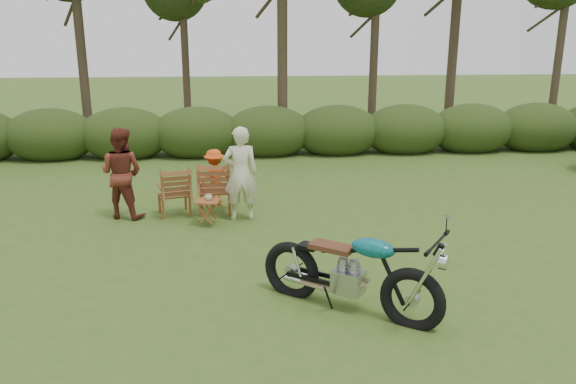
{
  "coord_description": "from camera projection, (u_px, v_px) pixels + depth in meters",
  "views": [
    {
      "loc": [
        -0.88,
        -6.83,
        3.34
      ],
      "look_at": [
        -0.09,
        1.76,
        0.9
      ],
      "focal_mm": 35.0,
      "sensor_mm": 36.0,
      "label": 1
    }
  ],
  "objects": [
    {
      "name": "adult_b",
      "position": [
        125.0,
        217.0,
        10.62
      ],
      "size": [
        0.99,
        0.88,
        1.7
      ],
      "primitive_type": "imported",
      "rotation": [
        0.0,
        0.0,
        2.81
      ],
      "color": "maroon",
      "rests_on": "ground"
    },
    {
      "name": "motorcycle",
      "position": [
        348.0,
        309.0,
        7.07
      ],
      "size": [
        2.38,
        2.07,
        1.32
      ],
      "primitive_type": null,
      "rotation": [
        0.0,
        0.0,
        -0.63
      ],
      "color": "#0C9BA0",
      "rests_on": "ground"
    },
    {
      "name": "child",
      "position": [
        216.0,
        205.0,
        11.34
      ],
      "size": [
        0.85,
        0.75,
        1.15
      ],
      "primitive_type": "imported",
      "rotation": [
        0.0,
        0.0,
        3.68
      ],
      "color": "#D74814",
      "rests_on": "ground"
    },
    {
      "name": "lawn_chair_left",
      "position": [
        175.0,
        214.0,
        10.76
      ],
      "size": [
        0.79,
        0.79,
        0.93
      ],
      "primitive_type": null,
      "rotation": [
        0.0,
        0.0,
        3.42
      ],
      "color": "brown",
      "rests_on": "ground"
    },
    {
      "name": "ground",
      "position": [
        307.0,
        292.0,
        7.52
      ],
      "size": [
        80.0,
        80.0,
        0.0
      ],
      "primitive_type": "plane",
      "color": "#35501A",
      "rests_on": "ground"
    },
    {
      "name": "lawn_chair_right",
      "position": [
        216.0,
        212.0,
        10.89
      ],
      "size": [
        0.7,
        0.7,
        1.02
      ],
      "primitive_type": null,
      "rotation": [
        0.0,
        0.0,
        3.14
      ],
      "color": "brown",
      "rests_on": "ground"
    },
    {
      "name": "tree_line",
      "position": [
        283.0,
        16.0,
        15.86
      ],
      "size": [
        22.52,
        11.62,
        8.14
      ],
      "color": "#392B1F",
      "rests_on": "ground"
    },
    {
      "name": "adult_a",
      "position": [
        242.0,
        219.0,
        10.49
      ],
      "size": [
        0.65,
        0.44,
        1.75
      ],
      "primitive_type": "imported",
      "rotation": [
        0.0,
        0.0,
        3.18
      ],
      "color": "beige",
      "rests_on": "ground"
    },
    {
      "name": "side_table",
      "position": [
        208.0,
        213.0,
        10.09
      ],
      "size": [
        0.53,
        0.47,
        0.46
      ],
      "primitive_type": null,
      "rotation": [
        0.0,
        0.0,
        -0.23
      ],
      "color": "brown",
      "rests_on": "ground"
    },
    {
      "name": "cup",
      "position": [
        209.0,
        197.0,
        10.05
      ],
      "size": [
        0.15,
        0.15,
        0.1
      ],
      "primitive_type": "imported",
      "rotation": [
        0.0,
        0.0,
        0.26
      ],
      "color": "beige",
      "rests_on": "side_table"
    }
  ]
}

